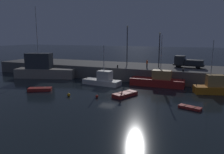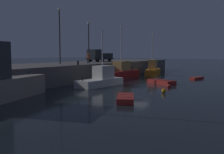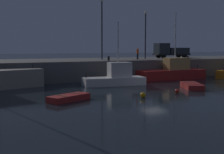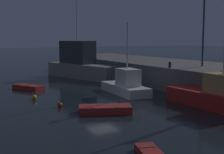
# 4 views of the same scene
# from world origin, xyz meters

# --- Properties ---
(ground_plane) EXTENTS (320.00, 320.00, 0.00)m
(ground_plane) POSITION_xyz_m (0.00, 0.00, 0.00)
(ground_plane) COLOR black
(pier_quay) EXTENTS (65.25, 10.96, 2.61)m
(pier_quay) POSITION_xyz_m (0.00, 13.82, 1.31)
(pier_quay) COLOR #5B5956
(pier_quay) RESTS_ON ground
(fishing_trawler_red) EXTENTS (7.62, 3.99, 8.41)m
(fishing_trawler_red) POSITION_xyz_m (16.75, 4.98, 1.00)
(fishing_trawler_red) COLOR orange
(fishing_trawler_red) RESTS_ON ground
(fishing_boat_blue) EXTENTS (9.63, 2.79, 9.13)m
(fishing_boat_blue) POSITION_xyz_m (7.11, 6.93, 0.98)
(fishing_boat_blue) COLOR red
(fishing_boat_blue) RESTS_ON ground
(fishing_boat_white) EXTENTS (13.25, 6.86, 15.10)m
(fishing_boat_white) POSITION_xyz_m (-17.69, 6.01, 1.94)
(fishing_boat_white) COLOR gray
(fishing_boat_white) RESTS_ON ground
(fishing_boat_orange) EXTENTS (7.40, 3.14, 7.33)m
(fishing_boat_orange) POSITION_xyz_m (-2.68, 4.16, 0.91)
(fishing_boat_orange) COLOR silver
(fishing_boat_orange) RESTS_ON ground
(dinghy_orange_near) EXTENTS (4.00, 3.02, 0.54)m
(dinghy_orange_near) POSITION_xyz_m (-10.58, -3.84, 0.25)
(dinghy_orange_near) COLOR #B22823
(dinghy_orange_near) RESTS_ON ground
(rowboat_white_mid) EXTENTS (3.19, 4.40, 0.59)m
(rowboat_white_mid) POSITION_xyz_m (3.66, -1.78, 0.28)
(rowboat_white_mid) COLOR #B22823
(rowboat_white_mid) RESTS_ON ground
(dinghy_red_small) EXTENTS (2.91, 1.80, 0.37)m
(dinghy_red_small) POSITION_xyz_m (13.07, -4.38, 0.17)
(dinghy_red_small) COLOR #B22823
(dinghy_red_small) RESTS_ON ground
(mooring_buoy_near) EXTENTS (0.44, 0.44, 0.44)m
(mooring_buoy_near) POSITION_xyz_m (0.08, -4.15, 0.22)
(mooring_buoy_near) COLOR red
(mooring_buoy_near) RESTS_ON ground
(mooring_buoy_mid) EXTENTS (0.49, 0.49, 0.49)m
(mooring_buoy_mid) POSITION_xyz_m (-4.19, -5.06, 0.25)
(mooring_buoy_mid) COLOR orange
(mooring_buoy_mid) RESTS_ON ground
(lamp_post_west) EXTENTS (0.44, 0.44, 8.61)m
(lamp_post_west) POSITION_xyz_m (-0.81, 13.10, 7.60)
(lamp_post_west) COLOR #38383D
(lamp_post_west) RESTS_ON pier_quay
(lamp_post_east) EXTENTS (0.44, 0.44, 7.14)m
(lamp_post_east) POSITION_xyz_m (6.17, 12.79, 6.84)
(lamp_post_east) COLOR #38383D
(lamp_post_east) RESTS_ON pier_quay
(utility_truck) EXTENTS (6.09, 2.77, 2.40)m
(utility_truck) POSITION_xyz_m (11.69, 14.33, 3.79)
(utility_truck) COLOR black
(utility_truck) RESTS_ON pier_quay
(dockworker) EXTENTS (0.36, 0.45, 1.72)m
(dockworker) POSITION_xyz_m (4.05, 11.29, 3.59)
(dockworker) COLOR black
(dockworker) RESTS_ON pier_quay
(bollard_west) EXTENTS (0.28, 0.28, 0.60)m
(bollard_west) POSITION_xyz_m (-1.50, 9.00, 2.91)
(bollard_west) COLOR black
(bollard_west) RESTS_ON pier_quay
(bollard_central) EXTENTS (0.28, 0.28, 0.47)m
(bollard_central) POSITION_xyz_m (11.26, 9.04, 2.85)
(bollard_central) COLOR black
(bollard_central) RESTS_ON pier_quay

